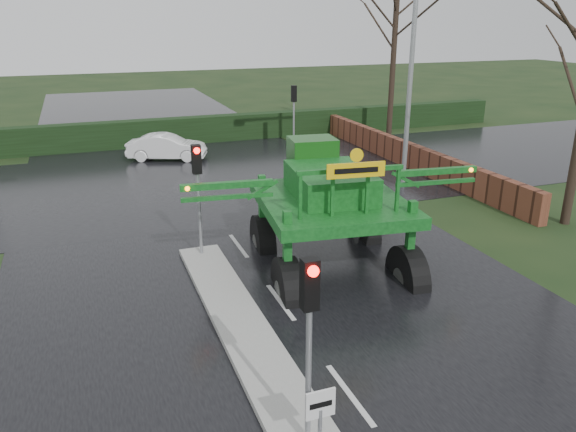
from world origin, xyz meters
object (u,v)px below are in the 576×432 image
object	(u,v)px
traffic_signal_near	(309,314)
traffic_signal_mid	(197,176)
traffic_signal_far	(294,103)
keep_left_sign	(320,414)
crop_sprayer	(285,209)
street_light_right	(406,42)
white_sedan	(168,160)

from	to	relation	value
traffic_signal_near	traffic_signal_mid	xyz separation A→B (m)	(0.00, 8.50, 0.00)
traffic_signal_near	traffic_signal_far	world-z (taller)	same
keep_left_sign	crop_sprayer	distance (m)	6.55
traffic_signal_mid	traffic_signal_far	world-z (taller)	same
street_light_right	white_sedan	distance (m)	13.37
traffic_signal_far	crop_sprayer	world-z (taller)	crop_sprayer
traffic_signal_mid	crop_sprayer	distance (m)	3.27
traffic_signal_near	white_sedan	world-z (taller)	traffic_signal_near
traffic_signal_far	crop_sprayer	xyz separation A→B (m)	(-6.10, -15.30, -0.30)
crop_sprayer	white_sedan	xyz separation A→B (m)	(-0.70, 15.70, -2.29)
traffic_signal_near	traffic_signal_far	xyz separation A→B (m)	(7.80, 21.02, 0.00)
traffic_signal_near	traffic_signal_mid	world-z (taller)	same
crop_sprayer	traffic_signal_near	bearing A→B (deg)	-99.46
traffic_signal_mid	keep_left_sign	bearing A→B (deg)	-90.00
street_light_right	crop_sprayer	distance (m)	11.30
crop_sprayer	white_sedan	size ratio (longest dim) A/B	2.18
traffic_signal_mid	traffic_signal_near	bearing A→B (deg)	-90.00
traffic_signal_near	traffic_signal_far	bearing A→B (deg)	69.64
traffic_signal_near	street_light_right	xyz separation A→B (m)	(9.49, 13.01, 3.40)
traffic_signal_mid	white_sedan	world-z (taller)	traffic_signal_mid
traffic_signal_near	keep_left_sign	bearing A→B (deg)	-90.00
white_sedan	traffic_signal_far	bearing A→B (deg)	-72.53
keep_left_sign	traffic_signal_far	world-z (taller)	traffic_signal_far
crop_sprayer	keep_left_sign	bearing A→B (deg)	-98.21
crop_sprayer	white_sedan	bearing A→B (deg)	99.63
traffic_signal_near	crop_sprayer	bearing A→B (deg)	73.47
traffic_signal_far	street_light_right	bearing A→B (deg)	101.95
traffic_signal_mid	street_light_right	xyz separation A→B (m)	(9.49, 4.51, 3.40)
traffic_signal_mid	traffic_signal_far	size ratio (longest dim) A/B	1.00
traffic_signal_mid	crop_sprayer	size ratio (longest dim) A/B	0.41
traffic_signal_far	traffic_signal_mid	bearing A→B (deg)	58.07
keep_left_sign	white_sedan	world-z (taller)	keep_left_sign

